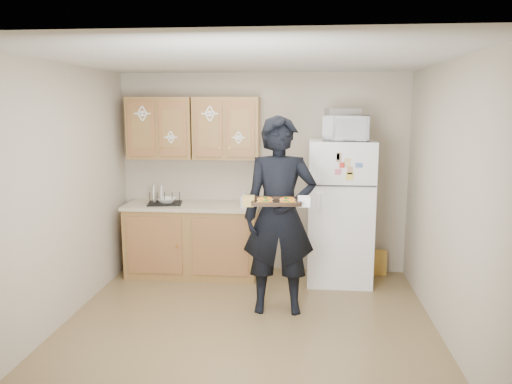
# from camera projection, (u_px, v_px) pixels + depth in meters

# --- Properties ---
(floor) EXTENTS (3.60, 3.60, 0.00)m
(floor) POSITION_uv_depth(u_px,v_px,m) (247.00, 328.00, 4.77)
(floor) COLOR brown
(floor) RESTS_ON ground
(ceiling) EXTENTS (3.60, 3.60, 0.00)m
(ceiling) POSITION_uv_depth(u_px,v_px,m) (246.00, 59.00, 4.34)
(ceiling) COLOR beige
(ceiling) RESTS_ON wall_back
(wall_back) EXTENTS (3.60, 0.04, 2.50)m
(wall_back) POSITION_uv_depth(u_px,v_px,m) (263.00, 173.00, 6.32)
(wall_back) COLOR #B0A48F
(wall_back) RESTS_ON floor
(wall_front) EXTENTS (3.60, 0.04, 2.50)m
(wall_front) POSITION_uv_depth(u_px,v_px,m) (210.00, 259.00, 2.79)
(wall_front) COLOR #B0A48F
(wall_front) RESTS_ON floor
(wall_left) EXTENTS (0.04, 3.60, 2.50)m
(wall_left) POSITION_uv_depth(u_px,v_px,m) (58.00, 196.00, 4.73)
(wall_left) COLOR #B0A48F
(wall_left) RESTS_ON floor
(wall_right) EXTENTS (0.04, 3.60, 2.50)m
(wall_right) POSITION_uv_depth(u_px,v_px,m) (450.00, 203.00, 4.39)
(wall_right) COLOR #B0A48F
(wall_right) RESTS_ON floor
(refrigerator) EXTENTS (0.75, 0.70, 1.70)m
(refrigerator) POSITION_uv_depth(u_px,v_px,m) (340.00, 212.00, 5.94)
(refrigerator) COLOR white
(refrigerator) RESTS_ON floor
(base_cabinet) EXTENTS (1.60, 0.60, 0.86)m
(base_cabinet) POSITION_uv_depth(u_px,v_px,m) (193.00, 241.00, 6.23)
(base_cabinet) COLOR brown
(base_cabinet) RESTS_ON floor
(countertop) EXTENTS (1.64, 0.64, 0.04)m
(countertop) POSITION_uv_depth(u_px,v_px,m) (192.00, 206.00, 6.15)
(countertop) COLOR #BAAB8F
(countertop) RESTS_ON base_cabinet
(upper_cab_left) EXTENTS (0.80, 0.33, 0.75)m
(upper_cab_left) POSITION_uv_depth(u_px,v_px,m) (161.00, 128.00, 6.16)
(upper_cab_left) COLOR brown
(upper_cab_left) RESTS_ON wall_back
(upper_cab_right) EXTENTS (0.80, 0.33, 0.75)m
(upper_cab_right) POSITION_uv_depth(u_px,v_px,m) (227.00, 128.00, 6.08)
(upper_cab_right) COLOR brown
(upper_cab_right) RESTS_ON wall_back
(cereal_box) EXTENTS (0.20, 0.07, 0.32)m
(cereal_box) POSITION_uv_depth(u_px,v_px,m) (378.00, 262.00, 6.24)
(cereal_box) COLOR gold
(cereal_box) RESTS_ON floor
(person) EXTENTS (0.76, 0.52, 2.00)m
(person) POSITION_uv_depth(u_px,v_px,m) (280.00, 216.00, 5.02)
(person) COLOR black
(person) RESTS_ON floor
(baking_tray) EXTENTS (0.48, 0.37, 0.04)m
(baking_tray) POSITION_uv_depth(u_px,v_px,m) (276.00, 202.00, 4.69)
(baking_tray) COLOR black
(baking_tray) RESTS_ON person
(pizza_front_left) EXTENTS (0.15, 0.15, 0.02)m
(pizza_front_left) POSITION_uv_depth(u_px,v_px,m) (265.00, 202.00, 4.62)
(pizza_front_left) COLOR orange
(pizza_front_left) RESTS_ON baking_tray
(pizza_front_right) EXTENTS (0.15, 0.15, 0.02)m
(pizza_front_right) POSITION_uv_depth(u_px,v_px,m) (288.00, 202.00, 4.61)
(pizza_front_right) COLOR orange
(pizza_front_right) RESTS_ON baking_tray
(pizza_back_left) EXTENTS (0.15, 0.15, 0.02)m
(pizza_back_left) POSITION_uv_depth(u_px,v_px,m) (265.00, 199.00, 4.77)
(pizza_back_left) COLOR orange
(pizza_back_left) RESTS_ON baking_tray
(pizza_back_right) EXTENTS (0.15, 0.15, 0.02)m
(pizza_back_right) POSITION_uv_depth(u_px,v_px,m) (287.00, 199.00, 4.76)
(pizza_back_right) COLOR orange
(pizza_back_right) RESTS_ON baking_tray
(microwave) EXTENTS (0.56, 0.41, 0.29)m
(microwave) POSITION_uv_depth(u_px,v_px,m) (346.00, 128.00, 5.72)
(microwave) COLOR white
(microwave) RESTS_ON refrigerator
(foil_pan) EXTENTS (0.41, 0.33, 0.08)m
(foil_pan) POSITION_uv_depth(u_px,v_px,m) (343.00, 112.00, 5.72)
(foil_pan) COLOR silver
(foil_pan) RESTS_ON microwave
(dish_rack) EXTENTS (0.45, 0.37, 0.16)m
(dish_rack) POSITION_uv_depth(u_px,v_px,m) (165.00, 198.00, 6.13)
(dish_rack) COLOR black
(dish_rack) RESTS_ON countertop
(bowl) EXTENTS (0.25, 0.25, 0.06)m
(bowl) POSITION_uv_depth(u_px,v_px,m) (167.00, 200.00, 6.14)
(bowl) COLOR silver
(bowl) RESTS_ON dish_rack
(soap_bottle) EXTENTS (0.09, 0.09, 0.19)m
(soap_bottle) POSITION_uv_depth(u_px,v_px,m) (244.00, 199.00, 5.94)
(soap_bottle) COLOR white
(soap_bottle) RESTS_ON countertop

